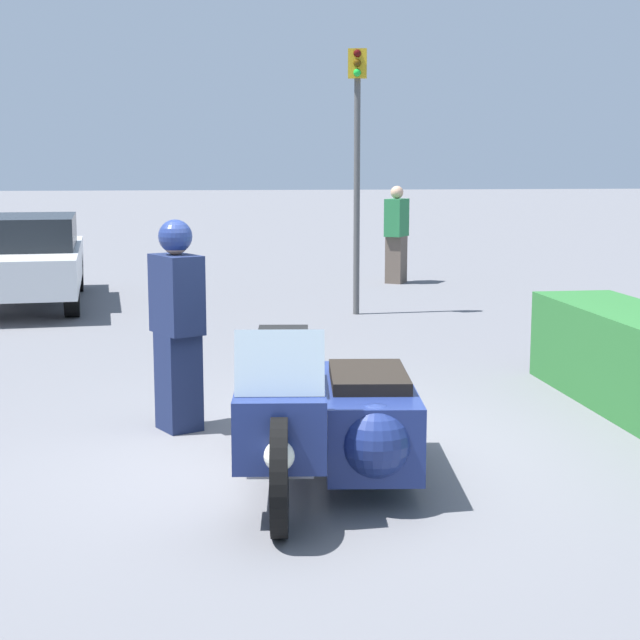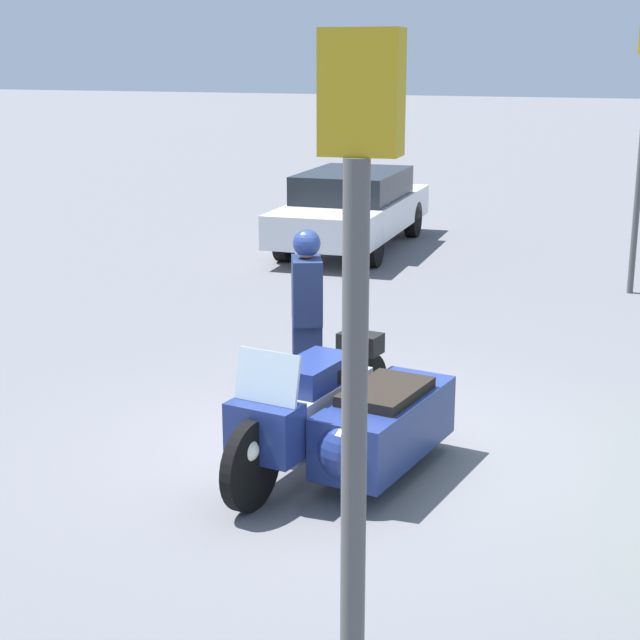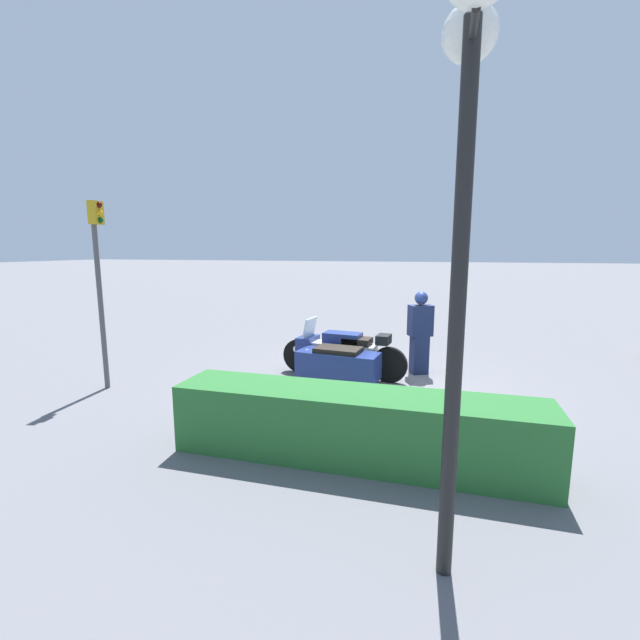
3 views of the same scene
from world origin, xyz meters
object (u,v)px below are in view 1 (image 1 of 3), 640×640
at_px(officer_rider, 177,320).
at_px(pedestrian_bystander, 396,235).
at_px(parked_car_background, 22,257).
at_px(police_motorcycle, 329,415).
at_px(traffic_light_far, 357,144).

distance_m(officer_rider, pedestrian_bystander, 10.44).
height_order(parked_car_background, pedestrian_bystander, pedestrian_bystander).
relative_size(police_motorcycle, officer_rider, 1.53).
height_order(police_motorcycle, pedestrian_bystander, pedestrian_bystander).
distance_m(officer_rider, traffic_light_far, 6.67).
relative_size(parked_car_background, pedestrian_bystander, 2.74).
height_order(traffic_light_far, pedestrian_bystander, traffic_light_far).
bearing_deg(pedestrian_bystander, police_motorcycle, -71.42).
distance_m(police_motorcycle, officer_rider, 1.90).
bearing_deg(traffic_light_far, pedestrian_bystander, 171.17).
xyz_separation_m(police_motorcycle, pedestrian_bystander, (-11.22, 2.94, 0.41)).
height_order(officer_rider, parked_car_background, officer_rider).
xyz_separation_m(traffic_light_far, parked_car_background, (-1.74, -4.94, -1.69)).
xyz_separation_m(officer_rider, pedestrian_bystander, (-9.67, 3.94, -0.02)).
height_order(police_motorcycle, officer_rider, officer_rider).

